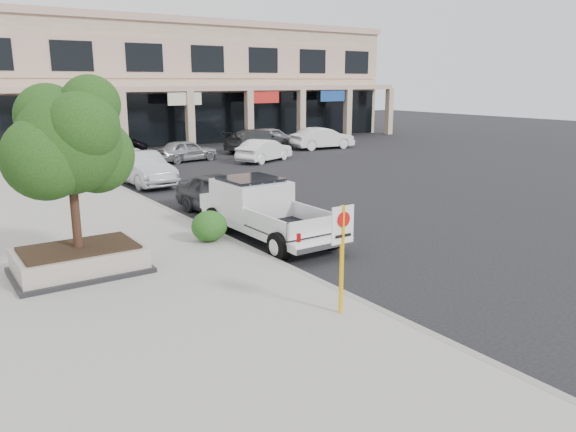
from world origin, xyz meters
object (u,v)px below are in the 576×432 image
at_px(lot_car_e, 271,138).
at_px(lot_car_f, 323,138).
at_px(planter, 80,260).
at_px(no_parking_sign, 342,245).
at_px(curb_car_c, 129,163).
at_px(curb_car_b, 143,168).
at_px(curb_car_a, 223,195).
at_px(curb_car_d, 81,149).
at_px(lot_car_b, 264,150).
at_px(lot_car_d, 112,144).
at_px(lot_car_c, 257,140).
at_px(planter_tree, 73,142).
at_px(lot_car_a, 186,151).
at_px(pickup_truck, 269,211).

bearing_deg(lot_car_e, lot_car_f, -128.40).
xyz_separation_m(planter, lot_car_e, (18.83, 20.60, 0.34)).
bearing_deg(planter, no_parking_sign, -56.03).
distance_m(curb_car_c, lot_car_f, 16.42).
relative_size(planter, curb_car_b, 0.67).
distance_m(curb_car_a, curb_car_d, 18.43).
xyz_separation_m(lot_car_b, lot_car_d, (-6.68, 8.89, -0.01)).
distance_m(no_parking_sign, lot_car_d, 30.24).
bearing_deg(curb_car_b, lot_car_f, 20.44).
height_order(lot_car_c, lot_car_f, lot_car_c).
relative_size(curb_car_b, curb_car_d, 0.96).
relative_size(no_parking_sign, lot_car_f, 0.49).
xyz_separation_m(curb_car_d, lot_car_d, (2.49, 1.66, -0.02)).
bearing_deg(lot_car_c, lot_car_e, -82.31).
bearing_deg(lot_car_f, curb_car_a, 137.67).
bearing_deg(planter, lot_car_e, 47.58).
height_order(planter_tree, lot_car_a, planter_tree).
relative_size(planter, lot_car_b, 0.77).
bearing_deg(lot_car_b, pickup_truck, 125.46).
bearing_deg(lot_car_a, lot_car_f, -93.75).
relative_size(planter, lot_car_c, 0.59).
bearing_deg(planter_tree, lot_car_c, 48.99).
bearing_deg(lot_car_f, lot_car_c, 80.71).
xyz_separation_m(curb_car_a, curb_car_b, (-0.27, 7.69, 0.03)).
bearing_deg(lot_car_f, planter_tree, 135.29).
height_order(no_parking_sign, lot_car_f, no_parking_sign).
bearing_deg(no_parking_sign, lot_car_f, 53.06).
distance_m(curb_car_b, lot_car_c, 13.82).
xyz_separation_m(lot_car_b, lot_car_f, (7.04, 3.25, 0.09)).
relative_size(lot_car_d, lot_car_e, 1.01).
height_order(pickup_truck, lot_car_f, pickup_truck).
bearing_deg(lot_car_b, planter_tree, 112.44).
height_order(planter_tree, curb_car_a, planter_tree).
relative_size(lot_car_a, lot_car_b, 0.95).
xyz_separation_m(planter, lot_car_a, (11.04, 18.07, 0.19)).
relative_size(curb_car_a, lot_car_c, 0.82).
distance_m(planter, lot_car_c, 26.26).
xyz_separation_m(curb_car_d, lot_car_c, (11.39, -2.73, 0.10)).
bearing_deg(curb_car_d, lot_car_a, -48.27).
distance_m(curb_car_d, lot_car_b, 11.68).
height_order(pickup_truck, lot_car_b, pickup_truck).
relative_size(planter, pickup_truck, 0.55).
relative_size(no_parking_sign, lot_car_a, 0.59).
xyz_separation_m(pickup_truck, curb_car_d, (-0.00, 22.24, -0.23)).
relative_size(curb_car_a, lot_car_d, 0.92).
relative_size(lot_car_a, lot_car_d, 0.81).
bearing_deg(pickup_truck, planter, -177.71).
xyz_separation_m(curb_car_d, lot_car_e, (12.99, -1.94, 0.12)).
distance_m(curb_car_b, lot_car_e, 15.58).
relative_size(lot_car_a, lot_car_e, 0.82).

